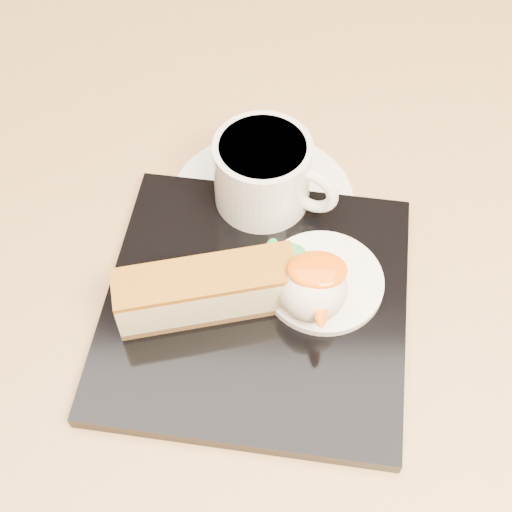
{
  "coord_description": "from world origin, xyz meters",
  "views": [
    {
      "loc": [
        0.06,
        -0.26,
        1.18
      ],
      "look_at": [
        0.06,
        0.03,
        0.76
      ],
      "focal_mm": 50.0,
      "sensor_mm": 36.0,
      "label": 1
    }
  ],
  "objects_px": {
    "table": "(195,404)",
    "saucer": "(262,203)",
    "coffee_cup": "(265,173)",
    "cheesecake": "(206,290)",
    "dessert_plate": "(256,304)",
    "ice_cream_scoop": "(313,288)"
  },
  "relations": [
    {
      "from": "saucer",
      "to": "coffee_cup",
      "type": "bearing_deg",
      "value": -24.64
    },
    {
      "from": "saucer",
      "to": "coffee_cup",
      "type": "xyz_separation_m",
      "value": [
        0.0,
        -0.0,
        0.04
      ]
    },
    {
      "from": "table",
      "to": "saucer",
      "type": "distance_m",
      "value": 0.2
    },
    {
      "from": "table",
      "to": "coffee_cup",
      "type": "height_order",
      "value": "coffee_cup"
    },
    {
      "from": "table",
      "to": "saucer",
      "type": "xyz_separation_m",
      "value": [
        0.06,
        0.11,
        0.16
      ]
    },
    {
      "from": "table",
      "to": "dessert_plate",
      "type": "relative_size",
      "value": 3.64
    },
    {
      "from": "cheesecake",
      "to": "coffee_cup",
      "type": "bearing_deg",
      "value": 56.53
    },
    {
      "from": "saucer",
      "to": "coffee_cup",
      "type": "relative_size",
      "value": 1.53
    },
    {
      "from": "saucer",
      "to": "coffee_cup",
      "type": "height_order",
      "value": "coffee_cup"
    },
    {
      "from": "dessert_plate",
      "to": "saucer",
      "type": "height_order",
      "value": "dessert_plate"
    },
    {
      "from": "ice_cream_scoop",
      "to": "coffee_cup",
      "type": "height_order",
      "value": "coffee_cup"
    },
    {
      "from": "ice_cream_scoop",
      "to": "coffee_cup",
      "type": "distance_m",
      "value": 0.11
    },
    {
      "from": "dessert_plate",
      "to": "saucer",
      "type": "xyz_separation_m",
      "value": [
        0.0,
        0.1,
        -0.0
      ]
    },
    {
      "from": "ice_cream_scoop",
      "to": "saucer",
      "type": "relative_size",
      "value": 0.33
    },
    {
      "from": "table",
      "to": "dessert_plate",
      "type": "xyz_separation_m",
      "value": [
        0.06,
        0.01,
        0.16
      ]
    },
    {
      "from": "coffee_cup",
      "to": "dessert_plate",
      "type": "bearing_deg",
      "value": -68.86
    },
    {
      "from": "saucer",
      "to": "cheesecake",
      "type": "bearing_deg",
      "value": -110.81
    },
    {
      "from": "ice_cream_scoop",
      "to": "coffee_cup",
      "type": "bearing_deg",
      "value": 108.4
    },
    {
      "from": "dessert_plate",
      "to": "cheesecake",
      "type": "bearing_deg",
      "value": -171.87
    },
    {
      "from": "dessert_plate",
      "to": "table",
      "type": "bearing_deg",
      "value": -169.6
    },
    {
      "from": "cheesecake",
      "to": "table",
      "type": "bearing_deg",
      "value": -177.58
    },
    {
      "from": "table",
      "to": "coffee_cup",
      "type": "xyz_separation_m",
      "value": [
        0.06,
        0.11,
        0.2
      ]
    }
  ]
}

